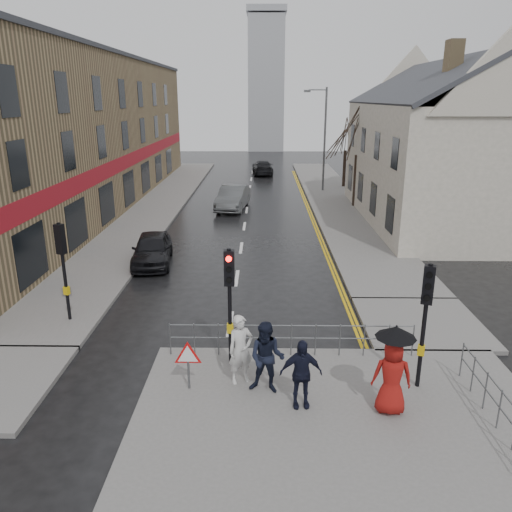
{
  "coord_description": "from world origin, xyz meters",
  "views": [
    {
      "loc": [
        1.1,
        -12.55,
        7.4
      ],
      "look_at": [
        0.86,
        4.8,
        1.86
      ],
      "focal_mm": 35.0,
      "sensor_mm": 36.0,
      "label": 1
    }
  ],
  "objects_px": {
    "pedestrian_b": "(267,358)",
    "pedestrian_with_umbrella": "(393,368)",
    "car_parked": "(152,249)",
    "pedestrian_d": "(301,373)",
    "pedestrian_a": "(241,349)",
    "car_mid": "(233,198)"
  },
  "relations": [
    {
      "from": "pedestrian_b",
      "to": "pedestrian_with_umbrella",
      "type": "distance_m",
      "value": 3.08
    },
    {
      "from": "pedestrian_a",
      "to": "pedestrian_b",
      "type": "distance_m",
      "value": 0.82
    },
    {
      "from": "pedestrian_a",
      "to": "car_parked",
      "type": "distance_m",
      "value": 11.22
    },
    {
      "from": "car_parked",
      "to": "car_mid",
      "type": "distance_m",
      "value": 12.25
    },
    {
      "from": "pedestrian_d",
      "to": "car_parked",
      "type": "bearing_deg",
      "value": 113.46
    },
    {
      "from": "pedestrian_with_umbrella",
      "to": "car_parked",
      "type": "bearing_deg",
      "value": 125.36
    },
    {
      "from": "pedestrian_a",
      "to": "car_mid",
      "type": "relative_size",
      "value": 0.39
    },
    {
      "from": "pedestrian_b",
      "to": "car_mid",
      "type": "bearing_deg",
      "value": 107.77
    },
    {
      "from": "pedestrian_a",
      "to": "pedestrian_with_umbrella",
      "type": "relative_size",
      "value": 0.84
    },
    {
      "from": "pedestrian_a",
      "to": "car_parked",
      "type": "xyz_separation_m",
      "value": [
        -4.54,
        10.25,
        -0.37
      ]
    },
    {
      "from": "car_mid",
      "to": "pedestrian_a",
      "type": "bearing_deg",
      "value": -78.31
    },
    {
      "from": "car_parked",
      "to": "pedestrian_a",
      "type": "bearing_deg",
      "value": -72.78
    },
    {
      "from": "pedestrian_d",
      "to": "car_mid",
      "type": "xyz_separation_m",
      "value": [
        -2.99,
        23.18,
        -0.23
      ]
    },
    {
      "from": "pedestrian_a",
      "to": "pedestrian_with_umbrella",
      "type": "bearing_deg",
      "value": -44.97
    },
    {
      "from": "car_parked",
      "to": "car_mid",
      "type": "relative_size",
      "value": 0.87
    },
    {
      "from": "car_mid",
      "to": "car_parked",
      "type": "bearing_deg",
      "value": -96.57
    },
    {
      "from": "pedestrian_b",
      "to": "car_parked",
      "type": "xyz_separation_m",
      "value": [
        -5.22,
        10.7,
        -0.38
      ]
    },
    {
      "from": "pedestrian_b",
      "to": "pedestrian_d",
      "type": "distance_m",
      "value": 1.03
    },
    {
      "from": "pedestrian_b",
      "to": "pedestrian_a",
      "type": "bearing_deg",
      "value": 159.26
    },
    {
      "from": "pedestrian_with_umbrella",
      "to": "car_parked",
      "type": "relative_size",
      "value": 0.54
    },
    {
      "from": "pedestrian_with_umbrella",
      "to": "car_mid",
      "type": "xyz_separation_m",
      "value": [
        -5.13,
        23.4,
        -0.52
      ]
    },
    {
      "from": "pedestrian_with_umbrella",
      "to": "pedestrian_d",
      "type": "height_order",
      "value": "pedestrian_with_umbrella"
    }
  ]
}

